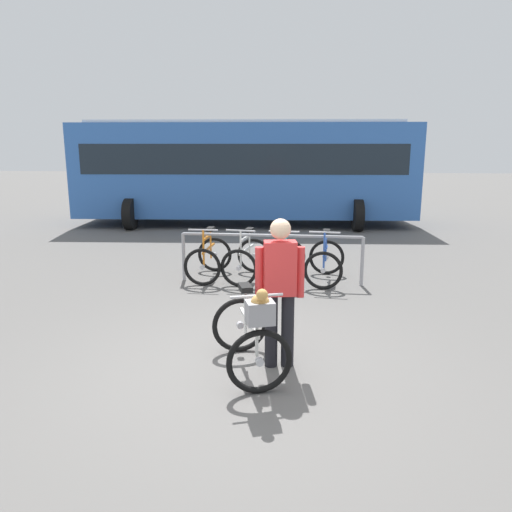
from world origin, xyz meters
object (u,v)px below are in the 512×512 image
racked_bike_white (247,259)px  racked_bike_teal (286,260)px  featured_bicycle (251,332)px  person_with_featured_bike (280,287)px  racked_bike_blue (325,262)px  bus_distant (245,167)px  racked_bike_orange (209,258)px

racked_bike_white → racked_bike_teal: 0.70m
featured_bicycle → person_with_featured_bike: 0.58m
racked_bike_blue → bus_distant: size_ratio=0.11×
racked_bike_orange → bus_distant: 6.60m
featured_bicycle → bus_distant: bus_distant is taller
racked_bike_orange → featured_bicycle: featured_bicycle is taller
racked_bike_teal → bus_distant: (-1.47, 6.49, 1.37)m
featured_bicycle → bus_distant: size_ratio=0.12×
racked_bike_orange → bus_distant: (-0.07, 6.46, 1.37)m
racked_bike_blue → featured_bicycle: 3.89m
racked_bike_blue → featured_bicycle: featured_bicycle is taller
racked_bike_blue → bus_distant: bearing=108.5°
person_with_featured_bike → racked_bike_blue: bearing=79.6°
racked_bike_orange → bus_distant: bearing=90.6°
racked_bike_white → bus_distant: 6.66m
racked_bike_white → racked_bike_teal: (0.70, -0.02, 0.00)m
person_with_featured_bike → racked_bike_orange: bearing=112.3°
racked_bike_white → featured_bicycle: size_ratio=0.93×
racked_bike_white → racked_bike_blue: 1.40m
racked_bike_blue → person_with_featured_bike: bearing=-100.4°
racked_bike_orange → racked_bike_white: size_ratio=0.94×
featured_bicycle → racked_bike_teal: bearing=86.6°
featured_bicycle → racked_bike_blue: bearing=76.3°
person_with_featured_bike → bus_distant: bearing=98.7°
racked_bike_teal → person_with_featured_bike: size_ratio=0.70×
racked_bike_teal → racked_bike_white: bearing=178.7°
racked_bike_white → person_with_featured_bike: size_ratio=0.72×
racked_bike_white → racked_bike_blue: (1.40, -0.03, -0.00)m
racked_bike_teal → person_with_featured_bike: bearing=-89.1°
bus_distant → person_with_featured_bike: bearing=-81.3°
racked_bike_white → racked_bike_teal: size_ratio=1.02×
featured_bicycle → racked_bike_white: bearing=97.1°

